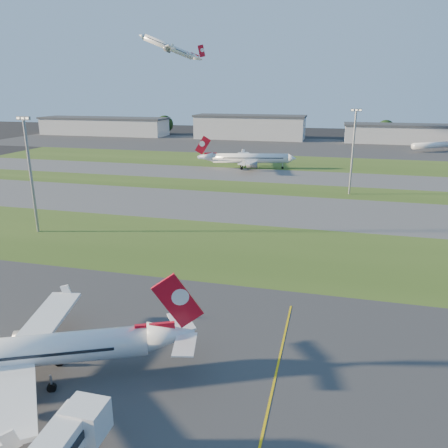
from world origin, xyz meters
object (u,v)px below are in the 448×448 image
(light_mast_centre, at_px, (353,146))
(airliner_taxiing, at_px, (249,159))
(airliner_parked, at_px, (25,352))
(light_mast_west, at_px, (30,168))
(mini_jet_near, at_px, (433,145))

(light_mast_centre, bearing_deg, airliner_taxiing, 136.23)
(airliner_taxiing, height_order, light_mast_centre, light_mast_centre)
(airliner_parked, xyz_separation_m, light_mast_west, (-33.31, 46.82, 11.11))
(airliner_parked, distance_m, mini_jet_near, 229.39)
(airliner_taxiing, xyz_separation_m, light_mast_centre, (38.83, -37.20, 10.65))
(airliner_parked, bearing_deg, light_mast_west, 101.08)
(airliner_taxiing, bearing_deg, light_mast_west, 59.27)
(airliner_parked, height_order, mini_jet_near, airliner_parked)
(light_mast_centre, bearing_deg, airliner_parked, -109.64)
(airliner_parked, height_order, light_mast_centre, light_mast_centre)
(light_mast_west, bearing_deg, light_mast_centre, 38.66)
(airliner_taxiing, xyz_separation_m, mini_jet_near, (83.34, 74.51, -0.88))
(light_mast_west, distance_m, light_mast_centre, 89.64)
(mini_jet_near, bearing_deg, airliner_taxiing, -172.62)
(mini_jet_near, bearing_deg, light_mast_centre, -146.14)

